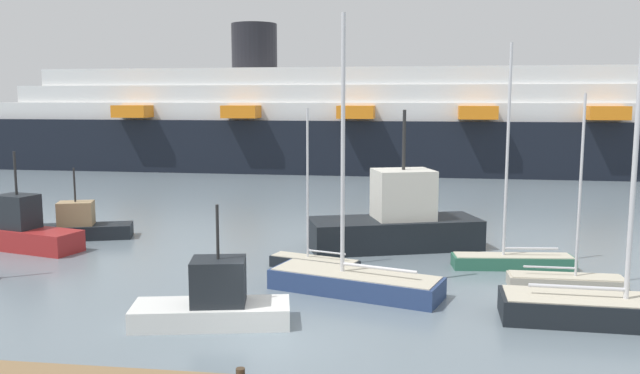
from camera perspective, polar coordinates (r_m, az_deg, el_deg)
The scene contains 11 objects.
ground_plane at distance 21.02m, azimuth -4.55°, elevation -13.59°, with size 600.00×600.00×0.00m, color slate.
sailboat_0 at distance 25.89m, azimuth 3.08°, elevation -8.17°, with size 7.15×4.05×10.90m.
sailboat_1 at distance 28.38m, azimuth 20.87°, elevation -7.58°, with size 4.58×1.24×7.87m.
sailboat_2 at distance 24.60m, azimuth 24.02°, elevation -9.69°, with size 7.19×2.41×10.22m.
sailboat_3 at distance 30.82m, azimuth 16.62°, elevation -5.96°, with size 5.52×1.75×10.08m.
sailboat_5 at distance 29.39m, azimuth -0.52°, elevation -6.54°, with size 4.24×2.20×7.24m.
fishing_boat_0 at distance 22.65m, azimuth -9.33°, elevation -9.99°, with size 5.60×2.91×4.15m.
fishing_boat_1 at distance 36.49m, azimuth -24.76°, elevation -3.57°, with size 6.60×3.44×5.02m.
fishing_boat_2 at distance 33.52m, azimuth 6.80°, elevation -3.06°, with size 9.21×5.65×7.10m.
fishing_boat_3 at distance 38.01m, azimuth -20.39°, elevation -3.24°, with size 5.58×3.21×3.93m.
cruise_ship at distance 70.48m, azimuth 8.39°, elevation 5.55°, with size 99.59×17.52×15.79m.
Camera 1 is at (4.25, -19.10, 7.66)m, focal length 36.30 mm.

